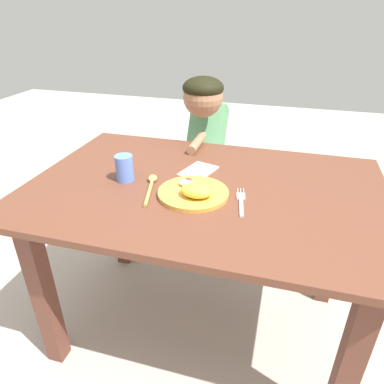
% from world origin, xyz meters
% --- Properties ---
extents(ground_plane, '(8.00, 8.00, 0.00)m').
position_xyz_m(ground_plane, '(0.00, 0.00, 0.00)').
color(ground_plane, '#B1A699').
extents(dining_table, '(1.29, 0.86, 0.72)m').
position_xyz_m(dining_table, '(0.00, 0.00, 0.60)').
color(dining_table, brown).
rests_on(dining_table, ground_plane).
extents(plate, '(0.25, 0.25, 0.06)m').
position_xyz_m(plate, '(-0.02, -0.08, 0.74)').
color(plate, gold).
rests_on(plate, dining_table).
extents(fork, '(0.05, 0.19, 0.01)m').
position_xyz_m(fork, '(0.15, -0.08, 0.72)').
color(fork, silver).
rests_on(fork, dining_table).
extents(spoon, '(0.08, 0.22, 0.02)m').
position_xyz_m(spoon, '(-0.19, -0.06, 0.73)').
color(spoon, tan).
rests_on(spoon, dining_table).
extents(drinking_cup, '(0.07, 0.07, 0.10)m').
position_xyz_m(drinking_cup, '(-0.30, -0.03, 0.77)').
color(drinking_cup, '#5880E2').
rests_on(drinking_cup, dining_table).
extents(person, '(0.19, 0.44, 1.02)m').
position_xyz_m(person, '(-0.13, 0.56, 0.60)').
color(person, '#4D4658').
rests_on(person, ground_plane).
extents(napkin, '(0.14, 0.18, 0.00)m').
position_xyz_m(napkin, '(-0.05, 0.12, 0.72)').
color(napkin, white).
rests_on(napkin, dining_table).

